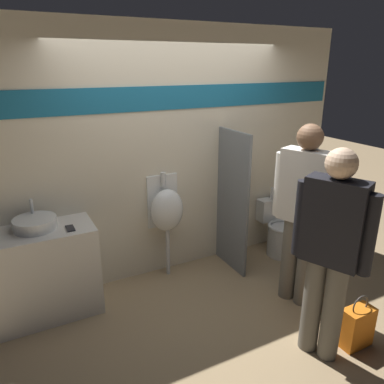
% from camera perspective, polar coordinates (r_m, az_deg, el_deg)
% --- Properties ---
extents(ground_plane, '(16.00, 16.00, 0.00)m').
position_cam_1_polar(ground_plane, '(4.15, 1.12, -14.53)').
color(ground_plane, '#997F5B').
extents(display_wall, '(4.28, 0.07, 2.70)m').
position_cam_1_polar(display_wall, '(4.11, -2.79, 5.83)').
color(display_wall, beige).
rests_on(display_wall, ground_plane).
extents(sink_counter, '(1.09, 0.50, 0.88)m').
position_cam_1_polar(sink_counter, '(3.83, -22.54, -11.57)').
color(sink_counter, silver).
rests_on(sink_counter, ground_plane).
extents(sink_basin, '(0.38, 0.38, 0.24)m').
position_cam_1_polar(sink_basin, '(3.67, -22.81, -4.42)').
color(sink_basin, silver).
rests_on(sink_basin, sink_counter).
extents(cell_phone, '(0.07, 0.14, 0.01)m').
position_cam_1_polar(cell_phone, '(3.57, -18.07, -5.28)').
color(cell_phone, '#232328').
rests_on(cell_phone, sink_counter).
extents(divider_near_counter, '(0.03, 0.60, 1.62)m').
position_cam_1_polar(divider_near_counter, '(4.26, 6.17, -1.52)').
color(divider_near_counter, slate).
rests_on(divider_near_counter, ground_plane).
extents(urinal_near_counter, '(0.37, 0.26, 1.19)m').
position_cam_1_polar(urinal_near_counter, '(4.08, -3.91, -2.75)').
color(urinal_near_counter, silver).
rests_on(urinal_near_counter, ground_plane).
extents(toilet, '(0.41, 0.57, 0.81)m').
position_cam_1_polar(toilet, '(4.87, 13.35, -6.10)').
color(toilet, silver).
rests_on(toilet, ground_plane).
extents(person_in_vest, '(0.34, 0.60, 1.80)m').
position_cam_1_polar(person_in_vest, '(3.69, 16.52, -2.50)').
color(person_in_vest, '#666056').
rests_on(person_in_vest, ground_plane).
extents(person_with_lanyard, '(0.35, 0.57, 1.74)m').
position_cam_1_polar(person_with_lanyard, '(3.06, 20.31, -8.06)').
color(person_with_lanyard, '#666056').
rests_on(person_with_lanyard, ground_plane).
extents(shopping_bag, '(0.28, 0.15, 0.49)m').
position_cam_1_polar(shopping_bag, '(3.64, 23.81, -18.26)').
color(shopping_bag, orange).
rests_on(shopping_bag, ground_plane).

